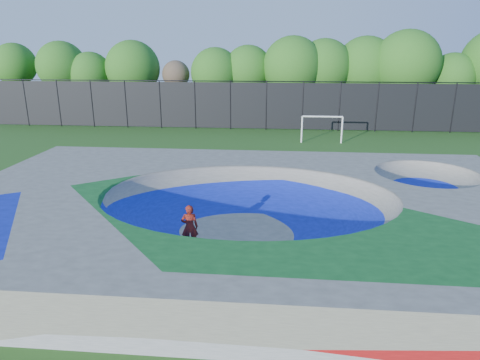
# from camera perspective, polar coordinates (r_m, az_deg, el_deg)

# --- Properties ---
(ground) EXTENTS (120.00, 120.00, 0.00)m
(ground) POSITION_cam_1_polar(r_m,az_deg,el_deg) (16.28, 1.02, -6.89)
(ground) COLOR #245116
(ground) RESTS_ON ground
(skate_deck) EXTENTS (22.00, 14.00, 1.50)m
(skate_deck) POSITION_cam_1_polar(r_m,az_deg,el_deg) (15.98, 1.04, -4.44)
(skate_deck) COLOR gray
(skate_deck) RESTS_ON ground
(skater) EXTENTS (0.65, 0.49, 1.60)m
(skater) POSITION_cam_1_polar(r_m,az_deg,el_deg) (14.77, -6.73, -6.24)
(skater) COLOR red
(skater) RESTS_ON ground
(skateboard) EXTENTS (0.81, 0.47, 0.05)m
(skateboard) POSITION_cam_1_polar(r_m,az_deg,el_deg) (15.10, -6.62, -8.93)
(skateboard) COLOR black
(skateboard) RESTS_ON ground
(soccer_goal) EXTENTS (2.99, 0.12, 1.97)m
(soccer_goal) POSITION_cam_1_polar(r_m,az_deg,el_deg) (31.63, 10.89, 7.32)
(soccer_goal) COLOR white
(soccer_goal) RESTS_ON ground
(fence) EXTENTS (48.09, 0.09, 4.04)m
(fence) POSITION_cam_1_polar(r_m,az_deg,el_deg) (36.12, 3.53, 9.98)
(fence) COLOR black
(fence) RESTS_ON ground
(treeline) EXTENTS (53.62, 7.31, 8.32)m
(treeline) POSITION_cam_1_polar(r_m,az_deg,el_deg) (40.98, 10.36, 14.57)
(treeline) COLOR #4C3826
(treeline) RESTS_ON ground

